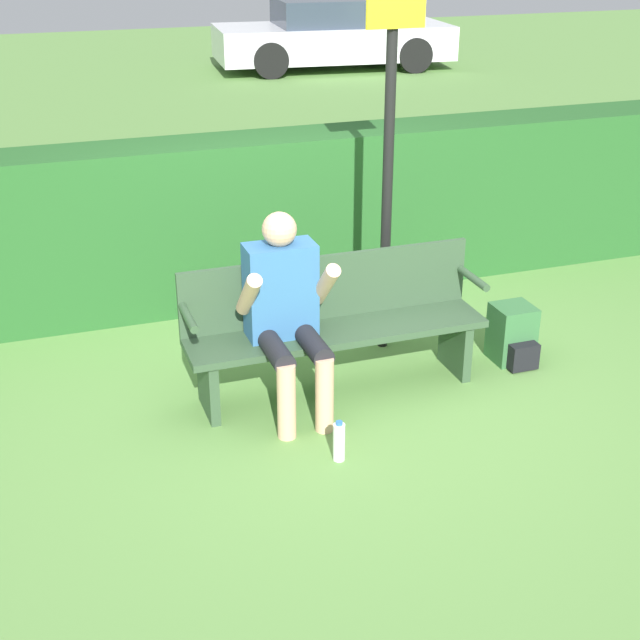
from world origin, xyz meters
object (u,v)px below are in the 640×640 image
(park_bench, at_px, (334,322))
(parked_car, at_px, (333,35))
(backpack, at_px, (513,335))
(water_bottle, at_px, (339,442))
(person_seated, at_px, (286,306))
(signpost, at_px, (389,141))

(park_bench, relative_size, parked_car, 0.41)
(backpack, bearing_deg, water_bottle, -153.82)
(person_seated, bearing_deg, water_bottle, -82.75)
(person_seated, relative_size, parked_car, 0.26)
(person_seated, relative_size, water_bottle, 4.94)
(park_bench, relative_size, person_seated, 1.57)
(person_seated, distance_m, parked_car, 13.15)
(water_bottle, bearing_deg, person_seated, 97.25)
(park_bench, height_order, parked_car, parked_car)
(parked_car, bearing_deg, person_seated, -105.60)
(backpack, distance_m, parked_car, 12.59)
(water_bottle, bearing_deg, parked_car, 70.21)
(signpost, bearing_deg, backpack, -33.84)
(backpack, height_order, signpost, signpost)
(park_bench, height_order, signpost, signpost)
(parked_car, bearing_deg, signpost, -102.70)
(backpack, height_order, water_bottle, backpack)
(backpack, relative_size, signpost, 0.16)
(signpost, bearing_deg, person_seated, -147.47)
(person_seated, xyz_separation_m, water_bottle, (0.09, -0.69, -0.55))
(person_seated, relative_size, signpost, 0.48)
(person_seated, distance_m, backpack, 1.70)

